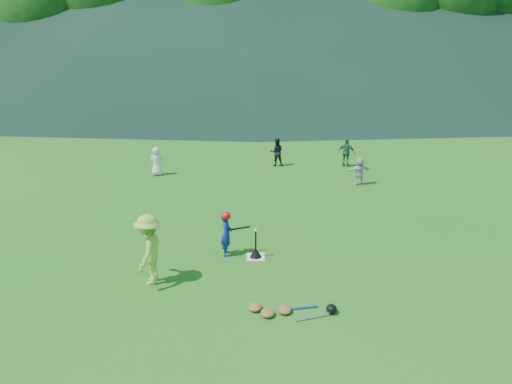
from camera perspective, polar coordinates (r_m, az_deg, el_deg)
ground at (r=12.66m, az=-0.03°, el=-7.48°), size 120.00×120.00×0.00m
home_plate at (r=12.66m, az=-0.03°, el=-7.44°), size 0.45×0.45×0.02m
baseball at (r=12.35m, az=-0.03°, el=-4.41°), size 0.08×0.08×0.08m
batter_child at (r=12.60m, az=-3.41°, el=-4.81°), size 0.29×0.43×1.14m
adult_coach at (r=11.41m, az=-12.15°, el=-6.46°), size 0.70×1.11×1.63m
fielder_a at (r=19.68m, az=-11.29°, el=3.47°), size 0.58×0.42×1.11m
fielder_b at (r=20.65m, az=2.37°, el=4.59°), size 0.60×0.48×1.16m
fielder_c at (r=20.85m, az=10.31°, el=4.47°), size 0.75×0.52×1.18m
fielder_d at (r=18.52m, az=11.74°, el=2.37°), size 1.00×0.55×1.03m
batting_tee at (r=12.60m, az=-0.03°, el=-6.96°), size 0.30×0.30×0.68m
batter_gear at (r=12.42m, az=-3.33°, el=-2.85°), size 0.72×0.29×0.50m
equipment_pile at (r=10.42m, az=3.31°, el=-13.29°), size 1.80×0.63×0.19m
outfield_fence at (r=39.67m, az=0.10°, el=11.52°), size 70.07×0.08×1.33m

